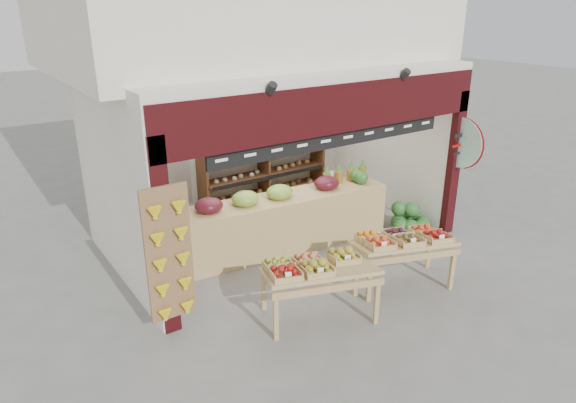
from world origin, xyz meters
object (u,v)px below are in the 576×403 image
at_px(back_shelving, 264,155).
at_px(refrigerator, 164,186).
at_px(display_table_left, 312,268).
at_px(watermelon_pile, 410,220).
at_px(cardboard_stack, 206,242).
at_px(display_table_right, 403,240).
at_px(mid_counter, 284,220).

xyz_separation_m(back_shelving, refrigerator, (-2.29, -0.30, -0.13)).
bearing_deg(display_table_left, back_shelving, 66.78).
bearing_deg(watermelon_pile, cardboard_stack, 161.04).
bearing_deg(refrigerator, display_table_right, -45.96).
xyz_separation_m(refrigerator, display_table_left, (0.65, -3.51, -0.26)).
height_order(cardboard_stack, display_table_right, display_table_right).
distance_m(back_shelving, refrigerator, 2.31).
bearing_deg(cardboard_stack, back_shelving, 33.43).
distance_m(cardboard_stack, watermelon_pile, 3.87).
bearing_deg(back_shelving, display_table_left, -113.22).
distance_m(refrigerator, display_table_left, 3.58).
height_order(display_table_left, display_table_right, display_table_left).
bearing_deg(cardboard_stack, watermelon_pile, -18.96).
relative_size(back_shelving, refrigerator, 1.41).
xyz_separation_m(back_shelving, display_table_right, (0.03, -3.88, -0.40)).
distance_m(refrigerator, mid_counter, 2.23).
relative_size(mid_counter, display_table_right, 2.35).
bearing_deg(display_table_left, watermelon_pile, 20.57).
height_order(mid_counter, display_table_left, mid_counter).
bearing_deg(watermelon_pile, mid_counter, 162.28).
bearing_deg(display_table_left, cardboard_stack, 98.71).
xyz_separation_m(cardboard_stack, display_table_left, (0.38, -2.48, 0.49)).
bearing_deg(display_table_right, back_shelving, 90.42).
bearing_deg(back_shelving, display_table_right, -89.58).
bearing_deg(mid_counter, cardboard_stack, 158.80).
distance_m(cardboard_stack, display_table_right, 3.30).
relative_size(mid_counter, watermelon_pile, 5.03).
bearing_deg(mid_counter, display_table_left, -114.42).
relative_size(display_table_left, display_table_right, 1.03).
distance_m(refrigerator, cardboard_stack, 1.30).
bearing_deg(display_table_right, cardboard_stack, 128.80).
distance_m(back_shelving, display_table_right, 3.90).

